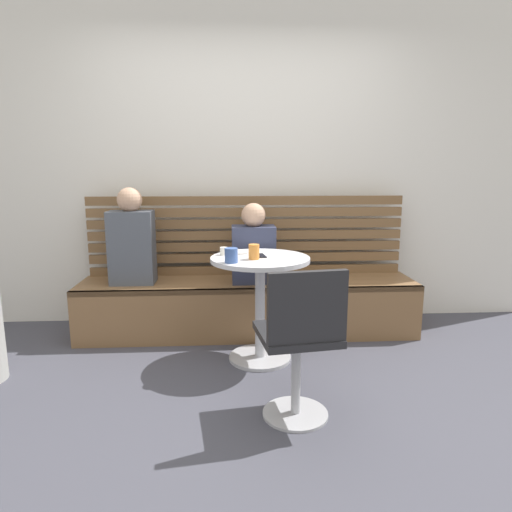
% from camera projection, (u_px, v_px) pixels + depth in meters
% --- Properties ---
extents(ground, '(8.00, 8.00, 0.00)m').
position_uv_depth(ground, '(258.00, 408.00, 2.52)').
color(ground, '#42424C').
extents(back_wall, '(5.20, 0.10, 2.90)m').
position_uv_depth(back_wall, '(246.00, 155.00, 3.85)').
color(back_wall, silver).
rests_on(back_wall, ground).
extents(booth_bench, '(2.70, 0.52, 0.44)m').
position_uv_depth(booth_bench, '(248.00, 307.00, 3.66)').
color(booth_bench, brown).
rests_on(booth_bench, ground).
extents(booth_backrest, '(2.65, 0.04, 0.67)m').
position_uv_depth(booth_backrest, '(247.00, 235.00, 3.79)').
color(booth_backrest, brown).
rests_on(booth_backrest, booth_bench).
extents(cafe_table, '(0.68, 0.68, 0.74)m').
position_uv_depth(cafe_table, '(260.00, 289.00, 3.09)').
color(cafe_table, '#ADADB2').
rests_on(cafe_table, ground).
extents(white_chair, '(0.45, 0.45, 0.85)m').
position_uv_depth(white_chair, '(300.00, 339.00, 2.31)').
color(white_chair, '#ADADB2').
rests_on(white_chair, ground).
extents(person_adult, '(0.34, 0.22, 0.75)m').
position_uv_depth(person_adult, '(132.00, 241.00, 3.49)').
color(person_adult, '#4C515B').
rests_on(person_adult, booth_bench).
extents(person_child_left, '(0.34, 0.22, 0.63)m').
position_uv_depth(person_child_left, '(253.00, 248.00, 3.53)').
color(person_child_left, '#333851').
rests_on(person_child_left, booth_bench).
extents(cup_mug_blue, '(0.08, 0.08, 0.09)m').
position_uv_depth(cup_mug_blue, '(231.00, 255.00, 2.85)').
color(cup_mug_blue, '#3D5B9E').
rests_on(cup_mug_blue, cafe_table).
extents(cup_espresso_small, '(0.06, 0.06, 0.05)m').
position_uv_depth(cup_espresso_small, '(224.00, 251.00, 3.11)').
color(cup_espresso_small, silver).
rests_on(cup_espresso_small, cafe_table).
extents(cup_tumbler_orange, '(0.07, 0.07, 0.10)m').
position_uv_depth(cup_tumbler_orange, '(254.00, 252.00, 2.96)').
color(cup_tumbler_orange, orange).
rests_on(cup_tumbler_orange, cafe_table).
extents(plate_small, '(0.17, 0.17, 0.01)m').
position_uv_depth(plate_small, '(240.00, 252.00, 3.20)').
color(plate_small, white).
rests_on(plate_small, cafe_table).
extents(phone_on_table, '(0.09, 0.15, 0.01)m').
position_uv_depth(phone_on_table, '(260.00, 256.00, 3.07)').
color(phone_on_table, black).
rests_on(phone_on_table, cafe_table).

